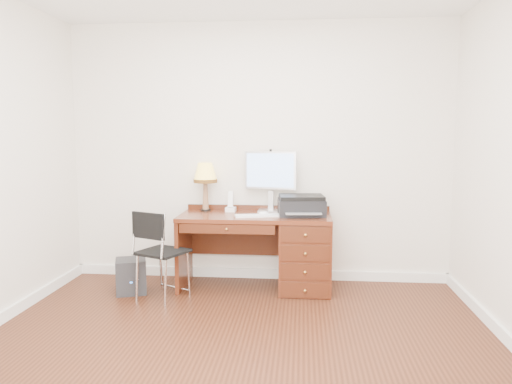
# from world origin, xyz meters

# --- Properties ---
(ground) EXTENTS (4.00, 4.00, 0.00)m
(ground) POSITION_xyz_m (0.00, 0.00, 0.00)
(ground) COLOR #35170C
(ground) RESTS_ON ground
(room_shell) EXTENTS (4.00, 4.00, 4.00)m
(room_shell) POSITION_xyz_m (0.00, 0.63, 0.05)
(room_shell) COLOR silver
(room_shell) RESTS_ON ground
(desk) EXTENTS (1.50, 0.67, 0.75)m
(desk) POSITION_xyz_m (0.32, 1.40, 0.41)
(desk) COLOR #5B2513
(desk) RESTS_ON ground
(monitor) EXTENTS (0.54, 0.21, 0.62)m
(monitor) POSITION_xyz_m (0.13, 1.63, 1.14)
(monitor) COLOR silver
(monitor) RESTS_ON desk
(keyboard) EXTENTS (0.47, 0.23, 0.02)m
(keyboard) POSITION_xyz_m (0.04, 1.29, 0.76)
(keyboard) COLOR white
(keyboard) RESTS_ON desk
(mouse_pad) EXTENTS (0.21, 0.21, 0.04)m
(mouse_pad) POSITION_xyz_m (0.09, 1.35, 0.76)
(mouse_pad) COLOR black
(mouse_pad) RESTS_ON desk
(printer) EXTENTS (0.49, 0.40, 0.20)m
(printer) POSITION_xyz_m (0.46, 1.40, 0.85)
(printer) COLOR black
(printer) RESTS_ON desk
(leg_lamp) EXTENTS (0.25, 0.25, 0.50)m
(leg_lamp) POSITION_xyz_m (-0.54, 1.59, 1.12)
(leg_lamp) COLOR black
(leg_lamp) RESTS_ON desk
(phone) EXTENTS (0.10, 0.10, 0.21)m
(phone) POSITION_xyz_m (-0.27, 1.57, 0.81)
(phone) COLOR white
(phone) RESTS_ON desk
(pen_cup) EXTENTS (0.08, 0.08, 0.10)m
(pen_cup) POSITION_xyz_m (0.37, 1.63, 0.80)
(pen_cup) COLOR black
(pen_cup) RESTS_ON desk
(chair) EXTENTS (0.53, 0.54, 0.85)m
(chair) POSITION_xyz_m (-0.84, 0.93, 0.51)
(chair) COLOR black
(chair) RESTS_ON ground
(equipment_box) EXTENTS (0.36, 0.36, 0.33)m
(equipment_box) POSITION_xyz_m (-1.20, 1.13, 0.17)
(equipment_box) COLOR black
(equipment_box) RESTS_ON ground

